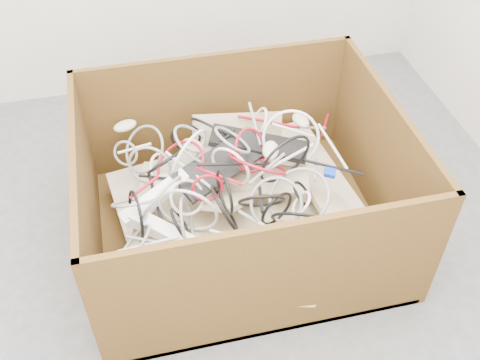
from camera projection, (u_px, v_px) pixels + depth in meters
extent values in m
plane|color=#4A4A4C|center=(214.00, 287.00, 2.27)|extent=(3.00, 3.00, 0.00)
cube|color=#37230D|center=(241.00, 230.00, 2.48)|extent=(1.24, 1.04, 0.03)
cube|color=#37230D|center=(216.00, 110.00, 2.63)|extent=(1.24, 0.02, 0.60)
cube|color=#37230D|center=(275.00, 284.00, 1.92)|extent=(1.24, 0.03, 0.60)
cube|color=#37230D|center=(381.00, 160.00, 2.38)|extent=(0.02, 0.99, 0.60)
cube|color=#37230D|center=(88.00, 208.00, 2.18)|extent=(0.03, 0.99, 0.60)
cube|color=#C5B992|center=(240.00, 216.00, 2.44)|extent=(1.09, 0.94, 0.20)
cube|color=#C5B992|center=(219.00, 219.00, 2.32)|extent=(0.78, 0.70, 0.21)
cube|color=tan|center=(189.00, 193.00, 2.39)|extent=(0.42, 0.31, 0.10)
cube|color=tan|center=(262.00, 167.00, 2.49)|extent=(0.33, 0.39, 0.16)
cube|color=tan|center=(287.00, 259.00, 2.15)|extent=(0.18, 0.40, 0.13)
cube|color=tan|center=(194.00, 217.00, 2.24)|extent=(0.41, 0.31, 0.15)
cube|color=tan|center=(337.00, 214.00, 2.23)|extent=(0.17, 0.40, 0.19)
cube|color=tan|center=(238.00, 129.00, 2.45)|extent=(0.41, 0.09, 0.19)
cube|color=tan|center=(240.00, 194.00, 2.26)|extent=(0.36, 0.36, 0.21)
cube|color=tan|center=(260.00, 181.00, 2.31)|extent=(0.42, 0.24, 0.08)
cube|color=black|center=(259.00, 143.00, 2.31)|extent=(0.42, 0.27, 0.09)
cube|color=black|center=(221.00, 164.00, 2.21)|extent=(0.42, 0.32, 0.09)
ellipsoid|color=beige|center=(162.00, 181.00, 2.23)|extent=(0.12, 0.11, 0.04)
ellipsoid|color=beige|center=(301.00, 120.00, 2.47)|extent=(0.08, 0.12, 0.04)
ellipsoid|color=beige|center=(192.00, 271.00, 1.95)|extent=(0.11, 0.08, 0.04)
ellipsoid|color=beige|center=(271.00, 150.00, 2.18)|extent=(0.09, 0.12, 0.04)
ellipsoid|color=beige|center=(193.00, 146.00, 2.28)|extent=(0.12, 0.12, 0.04)
ellipsoid|color=black|center=(332.00, 233.00, 2.12)|extent=(0.12, 0.11, 0.04)
ellipsoid|color=beige|center=(125.00, 126.00, 2.45)|extent=(0.12, 0.10, 0.04)
cube|color=white|center=(155.00, 197.00, 2.12)|extent=(0.29, 0.17, 0.12)
cube|color=white|center=(168.00, 234.00, 2.06)|extent=(0.29, 0.24, 0.10)
cube|color=#0C31BC|center=(330.00, 173.00, 2.23)|extent=(0.06, 0.06, 0.03)
torus|color=black|center=(181.00, 226.00, 2.07)|extent=(0.10, 0.21, 0.20)
torus|color=gray|center=(162.00, 197.00, 2.05)|extent=(0.24, 0.17, 0.25)
torus|color=silver|center=(187.00, 197.00, 2.10)|extent=(0.19, 0.13, 0.16)
torus|color=gray|center=(150.00, 166.00, 2.23)|extent=(0.24, 0.11, 0.25)
torus|color=#9F0B1A|center=(258.00, 163.00, 2.15)|extent=(0.28, 0.24, 0.22)
torus|color=black|center=(136.00, 216.00, 2.11)|extent=(0.06, 0.28, 0.28)
torus|color=gray|center=(233.00, 140.00, 2.19)|extent=(0.15, 0.17, 0.14)
torus|color=silver|center=(189.00, 154.00, 2.20)|extent=(0.18, 0.24, 0.28)
torus|color=silver|center=(291.00, 138.00, 2.25)|extent=(0.32, 0.14, 0.30)
torus|color=gray|center=(133.00, 246.00, 2.00)|extent=(0.21, 0.24, 0.17)
torus|color=black|center=(300.00, 220.00, 2.07)|extent=(0.30, 0.18, 0.27)
torus|color=black|center=(285.00, 159.00, 2.15)|extent=(0.31, 0.15, 0.33)
torus|color=silver|center=(230.00, 167.00, 2.14)|extent=(0.18, 0.19, 0.25)
torus|color=gray|center=(187.00, 225.00, 2.06)|extent=(0.07, 0.30, 0.30)
torus|color=black|center=(166.00, 162.00, 2.20)|extent=(0.21, 0.20, 0.15)
torus|color=black|center=(262.00, 201.00, 2.01)|extent=(0.24, 0.14, 0.21)
torus|color=black|center=(224.00, 208.00, 2.04)|extent=(0.12, 0.27, 0.26)
torus|color=gray|center=(276.00, 203.00, 2.03)|extent=(0.26, 0.20, 0.20)
torus|color=silver|center=(163.00, 171.00, 2.29)|extent=(0.14, 0.18, 0.20)
torus|color=black|center=(215.00, 131.00, 2.38)|extent=(0.27, 0.24, 0.23)
torus|color=silver|center=(188.00, 210.00, 2.09)|extent=(0.29, 0.16, 0.32)
torus|color=gray|center=(134.00, 202.00, 2.11)|extent=(0.19, 0.15, 0.12)
torus|color=gray|center=(196.00, 145.00, 2.25)|extent=(0.23, 0.29, 0.20)
torus|color=gray|center=(144.00, 149.00, 2.40)|extent=(0.20, 0.28, 0.23)
torus|color=silver|center=(259.00, 122.00, 2.41)|extent=(0.10, 0.19, 0.18)
torus|color=#9F0B1A|center=(180.00, 165.00, 2.22)|extent=(0.24, 0.24, 0.15)
torus|color=gray|center=(299.00, 197.00, 2.05)|extent=(0.29, 0.33, 0.19)
torus|color=black|center=(225.00, 192.00, 2.01)|extent=(0.04, 0.24, 0.24)
torus|color=#9F0B1A|center=(207.00, 188.00, 2.08)|extent=(0.15, 0.03, 0.15)
torus|color=black|center=(277.00, 209.00, 2.09)|extent=(0.20, 0.11, 0.22)
torus|color=gray|center=(126.00, 153.00, 2.39)|extent=(0.15, 0.08, 0.15)
torus|color=#9F0B1A|center=(250.00, 150.00, 2.21)|extent=(0.21, 0.19, 0.18)
torus|color=black|center=(223.00, 138.00, 2.30)|extent=(0.14, 0.11, 0.13)
torus|color=black|center=(302.00, 194.00, 2.07)|extent=(0.09, 0.14, 0.12)
torus|color=silver|center=(301.00, 203.00, 2.03)|extent=(0.09, 0.14, 0.12)
torus|color=black|center=(186.00, 137.00, 2.36)|extent=(0.18, 0.03, 0.18)
cylinder|color=gray|center=(161.00, 243.00, 1.98)|extent=(0.24, 0.12, 0.03)
cylinder|color=silver|center=(135.00, 148.00, 2.38)|extent=(0.15, 0.02, 0.04)
cylinder|color=silver|center=(287.00, 158.00, 2.17)|extent=(0.25, 0.11, 0.03)
cylinder|color=#9F0B1A|center=(269.00, 122.00, 2.44)|extent=(0.27, 0.05, 0.09)
cylinder|color=black|center=(155.00, 198.00, 2.15)|extent=(0.03, 0.20, 0.07)
cylinder|color=silver|center=(193.00, 173.00, 2.16)|extent=(0.18, 0.25, 0.06)
cylinder|color=silver|center=(148.00, 244.00, 1.97)|extent=(0.22, 0.05, 0.08)
cylinder|color=gray|center=(267.00, 168.00, 2.11)|extent=(0.18, 0.15, 0.02)
cylinder|color=silver|center=(231.00, 236.00, 2.04)|extent=(0.15, 0.10, 0.02)
cylinder|color=silver|center=(333.00, 146.00, 2.37)|extent=(0.06, 0.24, 0.08)
cylinder|color=black|center=(164.00, 178.00, 2.20)|extent=(0.19, 0.10, 0.02)
cylinder|color=gray|center=(255.00, 124.00, 2.32)|extent=(0.02, 0.21, 0.08)
cylinder|color=black|center=(334.00, 167.00, 2.25)|extent=(0.23, 0.11, 0.05)
cylinder|color=#9F0B1A|center=(219.00, 176.00, 2.08)|extent=(0.17, 0.10, 0.06)
cylinder|color=#9F0B1A|center=(144.00, 187.00, 2.14)|extent=(0.13, 0.06, 0.05)
cylinder|color=gray|center=(303.00, 127.00, 2.51)|extent=(0.24, 0.05, 0.10)
cylinder|color=black|center=(261.00, 197.00, 2.03)|extent=(0.04, 0.15, 0.02)
cylinder|color=silver|center=(263.00, 225.00, 2.02)|extent=(0.13, 0.23, 0.07)
cylinder|color=silver|center=(293.00, 130.00, 2.34)|extent=(0.17, 0.08, 0.06)
cylinder|color=#9F0B1A|center=(325.00, 125.00, 2.59)|extent=(0.10, 0.17, 0.03)
cylinder|color=black|center=(233.00, 164.00, 2.10)|extent=(0.28, 0.02, 0.07)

